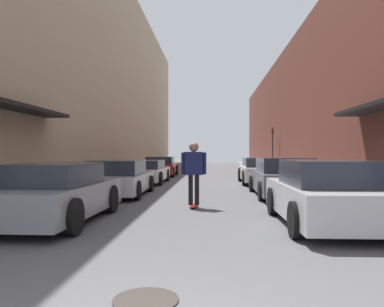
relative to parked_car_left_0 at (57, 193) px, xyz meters
The scene contains 15 objects.
ground 15.01m from the parked_car_left_0, 78.64° to the left, with size 111.91×111.91×0.00m, color #515154.
curb_strip_left 19.89m from the parked_car_left_0, 95.52° to the left, with size 1.80×50.87×0.12m.
curb_strip_right 21.29m from the parked_car_left_0, 68.44° to the left, with size 1.80×50.87×0.12m.
building_row_left 21.38m from the parked_car_left_0, 103.67° to the left, with size 4.90×50.87×14.31m.
building_row_right 22.84m from the parked_car_left_0, 61.56° to the left, with size 4.90×50.87×9.10m.
parked_car_left_0 is the anchor object (origin of this frame).
parked_car_left_1 5.14m from the parked_car_left_0, 89.20° to the left, with size 2.05×4.24×1.27m.
parked_car_left_2 10.50m from the parked_car_left_0, 89.14° to the left, with size 1.90×4.45×1.15m.
parked_car_left_3 15.98m from the parked_car_left_0, 89.60° to the left, with size 2.01×4.01×1.25m.
parked_car_right_0 5.82m from the parked_car_left_0, ahead, with size 1.96×4.14×1.39m.
parked_car_right_1 7.92m from the parked_car_left_0, 41.58° to the left, with size 2.03×4.66×1.36m.
parked_car_right_2 12.05m from the parked_car_left_0, 60.96° to the left, with size 2.04×4.32×1.28m.
skateboarder 3.80m from the parked_car_left_0, 39.36° to the left, with size 0.71×0.78×1.84m.
manhole_cover 5.06m from the parked_car_left_0, 57.07° to the right, with size 0.70×0.70×0.02m.
traffic_light 23.60m from the parked_car_left_0, 69.46° to the left, with size 0.16×0.22×3.38m.
Camera 1 is at (0.47, -2.46, 1.57)m, focal length 35.00 mm.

